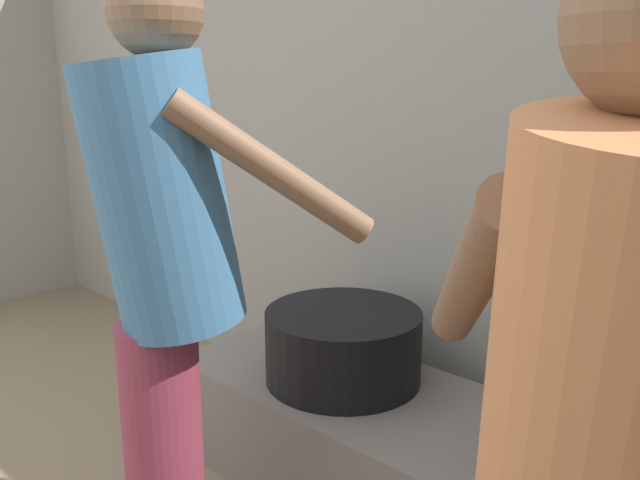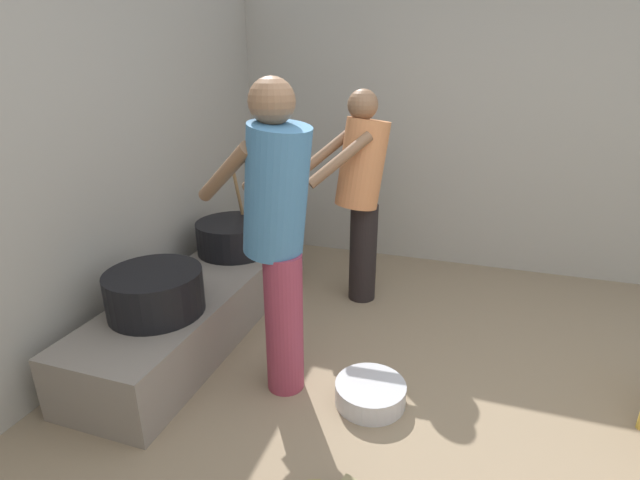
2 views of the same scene
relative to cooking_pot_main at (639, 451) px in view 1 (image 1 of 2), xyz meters
The scene contains 4 objects.
block_enclosure_rear 1.53m from the cooking_pot_main, 158.79° to the left, with size 5.27×0.20×2.32m, color #9E998E.
cooking_pot_main is the anchor object (origin of this frame).
cooking_pot_secondary 0.95m from the cooking_pot_main, behind, with size 0.53×0.53×0.24m.
cook_in_blue_shirt 1.24m from the cooking_pot_main, 140.26° to the right, with size 0.61×0.74×1.62m.
Camera 1 is at (1.71, 0.20, 1.37)m, focal length 37.34 mm.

